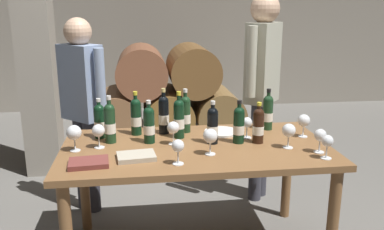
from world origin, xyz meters
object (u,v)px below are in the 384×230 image
Objects in this scene: serving_plate at (221,132)px; wine_bottle_5 at (213,125)px; wine_glass_4 at (98,131)px; wine_glass_8 at (327,142)px; dining_table at (196,159)px; wine_bottle_7 at (149,124)px; wine_bottle_3 at (239,124)px; wine_glass_7 at (173,128)px; wine_bottle_6 at (185,114)px; sommelier_presenting at (262,79)px; wine_bottle_9 at (136,116)px; wine_glass_5 at (178,147)px; taster_seated_left at (82,100)px; wine_bottle_4 at (100,121)px; wine_glass_0 at (210,137)px; leather_ledger at (89,163)px; wine_glass_3 at (289,131)px; wine_bottle_0 at (164,114)px; wine_bottle_8 at (110,123)px; wine_glass_9 at (74,133)px; wine_bottle_2 at (179,118)px; wine_glass_1 at (304,121)px; tasting_notebook at (136,156)px; wine_glass_2 at (247,123)px; wine_glass_6 at (320,136)px; wine_bottle_1 at (268,112)px; wine_bottle_10 at (258,125)px.

wine_bottle_5 is at bearing -115.72° from serving_plate.
wine_glass_4 is 1.38m from wine_glass_8.
wine_bottle_7 is (-0.29, 0.10, 0.21)m from dining_table.
wine_bottle_3 is 1.86× the size of wine_glass_7.
wine_bottle_6 is 0.83m from sommelier_presenting.
wine_glass_5 is (0.23, -0.59, -0.03)m from wine_bottle_9.
taster_seated_left reaches higher than wine_glass_8.
taster_seated_left is at bearing 109.38° from wine_bottle_4.
wine_glass_0 reaches higher than leather_ledger.
wine_bottle_6 is 1.09× the size of wine_bottle_7.
wine_glass_3 is (0.50, 0.05, -0.00)m from wine_glass_0.
wine_bottle_0 is 0.86m from wine_glass_3.
wine_bottle_8 reaches higher than wine_glass_9.
wine_bottle_8 is at bearing -137.84° from wine_bottle_9.
wine_bottle_2 is at bearing -167.17° from serving_plate.
dining_table is 0.30m from wine_bottle_2.
wine_glass_1 is 1.16m from tasting_notebook.
wine_glass_8 is 1.84m from taster_seated_left.
wine_glass_6 is (0.37, -0.33, 0.00)m from wine_glass_2.
wine_glass_7 is (-0.20, 0.21, -0.01)m from wine_glass_0.
wine_bottle_6 is 0.28m from serving_plate.
serving_plate is at bearing -25.15° from taster_seated_left.
wine_glass_7 is at bearing 25.42° from leather_ledger.
wine_glass_5 is (-0.43, -0.32, -0.02)m from wine_bottle_3.
sommelier_presenting is at bearing 28.25° from wine_glass_9.
wine_glass_9 is (-0.86, -0.04, -0.01)m from wine_bottle_5.
wine_bottle_1 is 0.19× the size of taster_seated_left.
wine_bottle_10 is (0.95, -0.13, -0.02)m from wine_bottle_8.
wine_bottle_7 is 0.89m from wine_glass_3.
wine_bottle_6 is 0.73m from wine_glass_3.
wine_bottle_1 is 0.87m from wine_bottle_7.
wine_bottle_5 is at bearing -37.25° from taster_seated_left.
wine_bottle_9 is 1.13m from sommelier_presenting.
wine_bottle_3 is at bearing -116.68° from sommelier_presenting.
wine_bottle_0 is at bearing 1.57° from wine_bottle_9.
wine_bottle_9 reaches higher than wine_glass_5.
wine_glass_2 reaches higher than leather_ledger.
wine_bottle_2 is 0.94m from sommelier_presenting.
serving_plate is at bearing 106.75° from wine_bottle_3.
wine_glass_9 reaches higher than wine_glass_1.
wine_bottle_0 reaches higher than wine_glass_8.
wine_bottle_0 is at bearing 6.19° from wine_bottle_4.
wine_glass_8 is at bearing -13.93° from tasting_notebook.
wine_bottle_2 is at bearing 116.78° from dining_table.
wine_bottle_3 is 0.26m from serving_plate.
wine_bottle_7 reaches higher than wine_bottle_5.
wine_bottle_4 is at bearing 157.07° from wine_glass_8.
wine_glass_8 reaches higher than serving_plate.
wine_glass_7 is 1.06× the size of wine_glass_8.
wine_glass_6 is (1.34, -0.26, -0.00)m from wine_glass_4.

